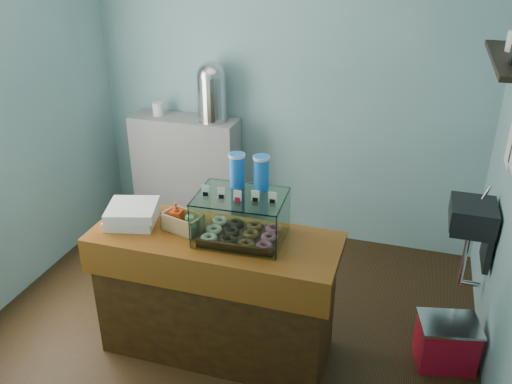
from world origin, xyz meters
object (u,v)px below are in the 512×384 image
(counter, at_px, (216,293))
(red_cooler, at_px, (446,342))
(coffee_urn, at_px, (212,90))
(display_case, at_px, (243,212))

(counter, height_order, red_cooler, counter)
(coffee_urn, xyz_separation_m, red_cooler, (2.13, -1.27, -1.21))
(display_case, distance_m, coffee_urn, 1.74)
(coffee_urn, height_order, red_cooler, coffee_urn)
(coffee_urn, distance_m, red_cooler, 2.76)
(display_case, distance_m, red_cooler, 1.63)
(counter, relative_size, display_case, 2.85)
(counter, xyz_separation_m, display_case, (0.18, 0.06, 0.61))
(counter, xyz_separation_m, coffee_urn, (-0.62, 1.58, 0.92))
(counter, height_order, coffee_urn, coffee_urn)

